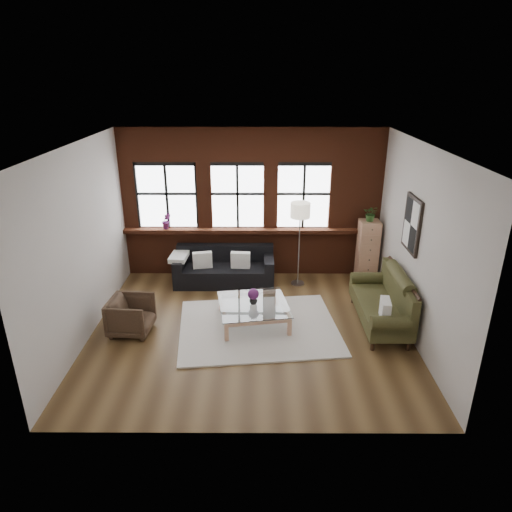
{
  "coord_description": "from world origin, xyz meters",
  "views": [
    {
      "loc": [
        0.14,
        -6.98,
        4.24
      ],
      "look_at": [
        0.1,
        0.6,
        1.15
      ],
      "focal_mm": 32.0,
      "sensor_mm": 36.0,
      "label": 1
    }
  ],
  "objects_px": {
    "vase": "(253,300)",
    "floor_lamp": "(299,241)",
    "dark_sofa": "(224,266)",
    "drawer_chest": "(367,251)",
    "vintage_settee": "(381,299)",
    "coffee_table": "(253,314)",
    "armchair": "(131,315)"
  },
  "relations": [
    {
      "from": "dark_sofa",
      "to": "drawer_chest",
      "type": "distance_m",
      "value": 3.06
    },
    {
      "from": "dark_sofa",
      "to": "floor_lamp",
      "type": "distance_m",
      "value": 1.67
    },
    {
      "from": "coffee_table",
      "to": "floor_lamp",
      "type": "height_order",
      "value": "floor_lamp"
    },
    {
      "from": "dark_sofa",
      "to": "coffee_table",
      "type": "relative_size",
      "value": 1.75
    },
    {
      "from": "drawer_chest",
      "to": "floor_lamp",
      "type": "relative_size",
      "value": 0.69
    },
    {
      "from": "dark_sofa",
      "to": "armchair",
      "type": "xyz_separation_m",
      "value": [
        -1.47,
        -2.0,
        -0.06
      ]
    },
    {
      "from": "dark_sofa",
      "to": "vintage_settee",
      "type": "xyz_separation_m",
      "value": [
        2.88,
        -1.72,
        0.13
      ]
    },
    {
      "from": "dark_sofa",
      "to": "coffee_table",
      "type": "distance_m",
      "value": 1.82
    },
    {
      "from": "vintage_settee",
      "to": "vase",
      "type": "height_order",
      "value": "vintage_settee"
    },
    {
      "from": "dark_sofa",
      "to": "coffee_table",
      "type": "height_order",
      "value": "dark_sofa"
    },
    {
      "from": "dark_sofa",
      "to": "vintage_settee",
      "type": "distance_m",
      "value": 3.36
    },
    {
      "from": "armchair",
      "to": "coffee_table",
      "type": "height_order",
      "value": "armchair"
    },
    {
      "from": "dark_sofa",
      "to": "floor_lamp",
      "type": "xyz_separation_m",
      "value": [
        1.57,
        -0.05,
        0.59
      ]
    },
    {
      "from": "armchair",
      "to": "coffee_table",
      "type": "relative_size",
      "value": 0.59
    },
    {
      "from": "vintage_settee",
      "to": "vase",
      "type": "relative_size",
      "value": 12.27
    },
    {
      "from": "coffee_table",
      "to": "vase",
      "type": "xyz_separation_m",
      "value": [
        0.0,
        -0.0,
        0.28
      ]
    },
    {
      "from": "vintage_settee",
      "to": "floor_lamp",
      "type": "relative_size",
      "value": 0.98
    },
    {
      "from": "armchair",
      "to": "vase",
      "type": "xyz_separation_m",
      "value": [
        2.11,
        0.31,
        0.14
      ]
    },
    {
      "from": "coffee_table",
      "to": "vase",
      "type": "height_order",
      "value": "vase"
    },
    {
      "from": "vase",
      "to": "coffee_table",
      "type": "bearing_deg",
      "value": 104.04
    },
    {
      "from": "vase",
      "to": "floor_lamp",
      "type": "height_order",
      "value": "floor_lamp"
    },
    {
      "from": "vintage_settee",
      "to": "coffee_table",
      "type": "relative_size",
      "value": 1.58
    },
    {
      "from": "vintage_settee",
      "to": "drawer_chest",
      "type": "xyz_separation_m",
      "value": [
        0.17,
        1.87,
        0.17
      ]
    },
    {
      "from": "armchair",
      "to": "drawer_chest",
      "type": "height_order",
      "value": "drawer_chest"
    },
    {
      "from": "armchair",
      "to": "coffee_table",
      "type": "distance_m",
      "value": 2.13
    },
    {
      "from": "armchair",
      "to": "floor_lamp",
      "type": "relative_size",
      "value": 0.37
    },
    {
      "from": "coffee_table",
      "to": "floor_lamp",
      "type": "relative_size",
      "value": 0.62
    },
    {
      "from": "vase",
      "to": "floor_lamp",
      "type": "bearing_deg",
      "value": 60.37
    },
    {
      "from": "dark_sofa",
      "to": "vase",
      "type": "height_order",
      "value": "dark_sofa"
    },
    {
      "from": "dark_sofa",
      "to": "vase",
      "type": "xyz_separation_m",
      "value": [
        0.63,
        -1.69,
        0.09
      ]
    },
    {
      "from": "coffee_table",
      "to": "floor_lamp",
      "type": "bearing_deg",
      "value": 60.37
    },
    {
      "from": "vase",
      "to": "drawer_chest",
      "type": "distance_m",
      "value": 3.04
    }
  ]
}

